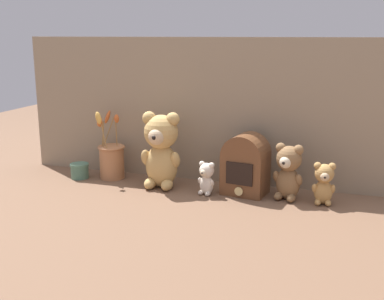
# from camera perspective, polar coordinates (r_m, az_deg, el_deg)

# --- Properties ---
(ground_plane) EXTENTS (4.00, 4.00, 0.00)m
(ground_plane) POSITION_cam_1_polar(r_m,az_deg,el_deg) (1.87, -0.19, -4.91)
(ground_plane) COLOR brown
(backdrop_wall) EXTENTS (1.57, 0.02, 0.58)m
(backdrop_wall) POSITION_cam_1_polar(r_m,az_deg,el_deg) (1.96, 1.33, 4.70)
(backdrop_wall) COLOR gray
(backdrop_wall) RESTS_ON ground
(teddy_bear_large) EXTENTS (0.16, 0.15, 0.30)m
(teddy_bear_large) POSITION_cam_1_polar(r_m,az_deg,el_deg) (1.89, -3.71, 0.17)
(teddy_bear_large) COLOR tan
(teddy_bear_large) RESTS_ON ground
(teddy_bear_medium) EXTENTS (0.12, 0.11, 0.21)m
(teddy_bear_medium) POSITION_cam_1_polar(r_m,az_deg,el_deg) (1.79, 11.33, -2.43)
(teddy_bear_medium) COLOR olive
(teddy_bear_medium) RESTS_ON ground
(teddy_bear_small) EXTENTS (0.08, 0.08, 0.15)m
(teddy_bear_small) POSITION_cam_1_polar(r_m,az_deg,el_deg) (1.77, 15.36, -3.75)
(teddy_bear_small) COLOR tan
(teddy_bear_small) RESTS_ON ground
(teddy_bear_tiny) EXTENTS (0.07, 0.06, 0.13)m
(teddy_bear_tiny) POSITION_cam_1_polar(r_m,az_deg,el_deg) (1.82, 1.72, -3.28)
(teddy_bear_tiny) COLOR beige
(teddy_bear_tiny) RESTS_ON ground
(flower_vase) EXTENTS (0.12, 0.14, 0.29)m
(flower_vase) POSITION_cam_1_polar(r_m,az_deg,el_deg) (2.05, -9.54, -0.98)
(flower_vase) COLOR #AD7047
(flower_vase) RESTS_ON ground
(vintage_radio) EXTENTS (0.18, 0.15, 0.23)m
(vintage_radio) POSITION_cam_1_polar(r_m,az_deg,el_deg) (1.83, 6.37, -1.71)
(vintage_radio) COLOR brown
(vintage_radio) RESTS_ON ground
(decorative_tin_tall) EXTENTS (0.08, 0.08, 0.06)m
(decorative_tin_tall) POSITION_cam_1_polar(r_m,az_deg,el_deg) (2.09, -13.16, -2.40)
(decorative_tin_tall) COLOR #47705B
(decorative_tin_tall) RESTS_ON ground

